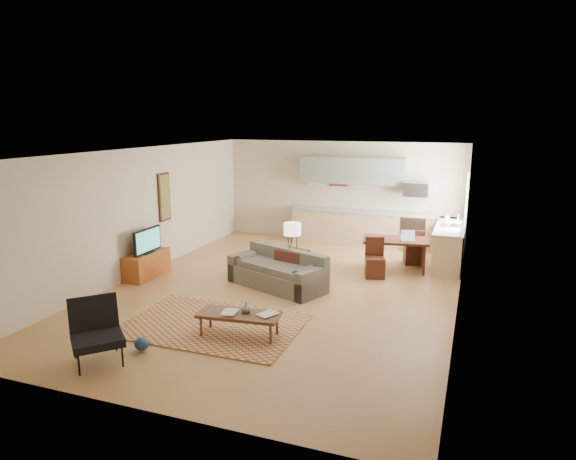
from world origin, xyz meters
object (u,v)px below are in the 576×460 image
at_px(sofa, 277,269).
at_px(armchair, 97,333).
at_px(dining_table, 395,255).
at_px(console_table, 292,267).
at_px(coffee_table, 239,325).
at_px(tv_credenza, 147,265).

xyz_separation_m(sofa, armchair, (-1.12, -3.86, 0.07)).
height_order(sofa, dining_table, sofa).
distance_m(armchair, console_table, 4.39).
height_order(console_table, dining_table, console_table).
relative_size(console_table, dining_table, 0.51).
xyz_separation_m(sofa, console_table, (0.21, 0.33, -0.01)).
distance_m(coffee_table, armchair, 2.07).
height_order(coffee_table, dining_table, dining_table).
bearing_deg(sofa, tv_credenza, -151.55).
xyz_separation_m(console_table, dining_table, (1.81, 1.68, -0.00)).
xyz_separation_m(tv_credenza, dining_table, (4.85, 2.32, 0.09)).
bearing_deg(console_table, dining_table, 58.67).
xyz_separation_m(sofa, dining_table, (2.02, 2.01, -0.01)).
distance_m(sofa, armchair, 4.02).
relative_size(armchair, dining_table, 0.63).
relative_size(coffee_table, armchair, 1.45).
bearing_deg(sofa, coffee_table, -60.24).
relative_size(sofa, tv_credenza, 1.85).
bearing_deg(tv_credenza, dining_table, 25.56).
xyz_separation_m(sofa, coffee_table, (0.32, -2.40, -0.18)).
relative_size(sofa, console_table, 2.98).
height_order(coffee_table, tv_credenza, tv_credenza).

